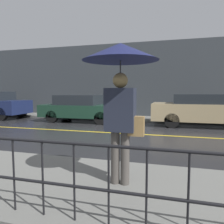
{
  "coord_description": "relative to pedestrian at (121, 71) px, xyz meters",
  "views": [
    {
      "loc": [
        2.05,
        -7.89,
        1.55
      ],
      "look_at": [
        0.72,
        -3.25,
        1.11
      ],
      "focal_mm": 35.0,
      "sensor_mm": 36.0,
      "label": 1
    }
  ],
  "objects": [
    {
      "name": "ground_plane",
      "position": [
        -1.26,
        4.65,
        -1.87
      ],
      "size": [
        80.0,
        80.0,
        0.0
      ],
      "primitive_type": "plane",
      "color": "#262628"
    },
    {
      "name": "sidewalk_near",
      "position": [
        -1.26,
        -0.14,
        -1.81
      ],
      "size": [
        28.0,
        2.44,
        0.11
      ],
      "color": "slate",
      "rests_on": "ground_plane"
    },
    {
      "name": "sidewalk_far",
      "position": [
        -1.26,
        9.08,
        -1.81
      ],
      "size": [
        28.0,
        1.71,
        0.11
      ],
      "color": "slate",
      "rests_on": "ground_plane"
    },
    {
      "name": "lane_marking",
      "position": [
        -1.26,
        4.65,
        -1.86
      ],
      "size": [
        25.2,
        0.12,
        0.01
      ],
      "color": "gold",
      "rests_on": "ground_plane"
    },
    {
      "name": "building_storefront",
      "position": [
        -1.26,
        10.08,
        0.39
      ],
      "size": [
        28.0,
        0.3,
        4.51
      ],
      "color": "#383D42",
      "rests_on": "ground_plane"
    },
    {
      "name": "railing_foreground",
      "position": [
        -1.26,
        -1.11,
        -1.18
      ],
      "size": [
        12.0,
        0.04,
        0.9
      ],
      "color": "black",
      "rests_on": "sidewalk_near"
    },
    {
      "name": "pedestrian",
      "position": [
        0.0,
        0.0,
        0.0
      ],
      "size": [
        1.16,
        1.16,
        2.17
      ],
      "rotation": [
        0.0,
        0.0,
        3.14
      ],
      "color": "#4C4742",
      "rests_on": "sidewalk_near"
    },
    {
      "name": "car_dark_green",
      "position": [
        -3.91,
        7.29,
        -1.16
      ],
      "size": [
        4.23,
        1.75,
        1.39
      ],
      "color": "#193828",
      "rests_on": "ground_plane"
    },
    {
      "name": "car_tan",
      "position": [
        2.14,
        7.29,
        -1.11
      ],
      "size": [
        4.73,
        1.83,
        1.45
      ],
      "color": "tan",
      "rests_on": "ground_plane"
    }
  ]
}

